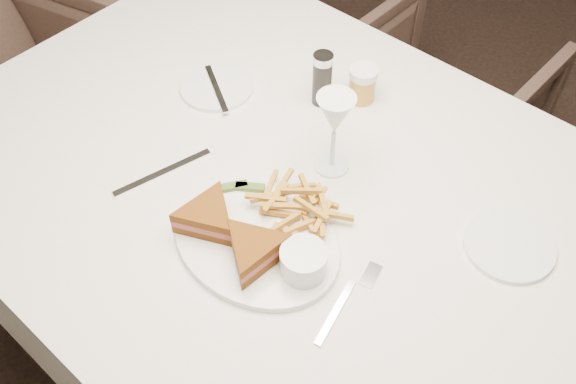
{
  "coord_description": "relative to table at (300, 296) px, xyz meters",
  "views": [
    {
      "loc": [
        0.13,
        -0.92,
        1.67
      ],
      "look_at": [
        -0.28,
        -0.31,
        0.8
      ],
      "focal_mm": 40.0,
      "sensor_mm": 36.0,
      "label": 1
    }
  ],
  "objects": [
    {
      "name": "table",
      "position": [
        0.0,
        0.0,
        0.0
      ],
      "size": [
        1.64,
        1.21,
        0.75
      ],
      "primitive_type": "cube",
      "rotation": [
        0.0,
        0.0,
        -0.13
      ],
      "color": "silver",
      "rests_on": "ground"
    },
    {
      "name": "ground",
      "position": [
        0.28,
        0.26,
        -0.38
      ],
      "size": [
        5.0,
        5.0,
        0.0
      ],
      "primitive_type": "plane",
      "color": "black",
      "rests_on": "ground"
    },
    {
      "name": "table_setting",
      "position": [
        -0.0,
        -0.05,
        0.41
      ],
      "size": [
        0.85,
        0.67,
        0.18
      ],
      "color": "white",
      "rests_on": "table"
    },
    {
      "name": "chair_far",
      "position": [
        -0.05,
        0.87,
        -0.08
      ],
      "size": [
        0.64,
        0.61,
        0.58
      ],
      "primitive_type": "imported",
      "rotation": [
        0.0,
        0.0,
        2.99
      ],
      "color": "#4C372E",
      "rests_on": "ground"
    },
    {
      "name": "chair_left",
      "position": [
        -1.12,
        0.09,
        -0.04
      ],
      "size": [
        0.68,
        0.72,
        0.67
      ],
      "primitive_type": "imported",
      "rotation": [
        0.0,
        0.0,
        1.67
      ],
      "color": "#4C372E",
      "rests_on": "ground"
    }
  ]
}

